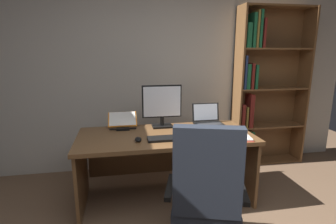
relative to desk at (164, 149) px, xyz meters
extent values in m
cube|color=#B2ADA3|center=(0.20, 0.85, 0.75)|extent=(5.05, 0.12, 2.57)
cube|color=brown|center=(0.00, -0.08, 0.17)|extent=(1.77, 0.80, 0.04)
cube|color=brown|center=(-0.85, -0.08, -0.19)|extent=(0.03, 0.74, 0.69)
cube|color=brown|center=(0.85, -0.08, -0.19)|extent=(0.03, 0.74, 0.69)
cube|color=brown|center=(0.00, 0.29, -0.16)|extent=(1.65, 0.03, 0.48)
cube|color=brown|center=(1.10, 0.63, 0.52)|extent=(0.02, 0.28, 2.12)
cube|color=brown|center=(2.07, 0.63, 0.52)|extent=(0.02, 0.28, 2.12)
cube|color=brown|center=(1.58, 0.77, 0.52)|extent=(1.00, 0.01, 2.12)
cube|color=brown|center=(1.58, 0.63, -0.52)|extent=(0.95, 0.26, 0.02)
cube|color=#512D66|center=(1.14, 0.61, -0.28)|extent=(0.03, 0.22, 0.46)
cube|color=black|center=(1.20, 0.60, -0.33)|extent=(0.05, 0.20, 0.36)
cube|color=olive|center=(1.25, 0.59, -0.34)|extent=(0.04, 0.18, 0.34)
cube|color=#195633|center=(1.31, 0.60, -0.28)|extent=(0.04, 0.20, 0.46)
cube|color=#512D66|center=(1.35, 0.59, -0.33)|extent=(0.03, 0.18, 0.37)
cube|color=brown|center=(1.58, 0.63, 0.00)|extent=(0.95, 0.26, 0.02)
cube|color=maroon|center=(1.15, 0.60, 0.17)|extent=(0.05, 0.20, 0.32)
cube|color=olive|center=(1.20, 0.58, 0.15)|extent=(0.03, 0.16, 0.28)
cube|color=maroon|center=(1.26, 0.59, 0.23)|extent=(0.06, 0.17, 0.45)
cube|color=brown|center=(1.58, 0.63, 0.52)|extent=(0.95, 0.26, 0.02)
cube|color=navy|center=(1.14, 0.60, 0.75)|extent=(0.03, 0.19, 0.43)
cube|color=#195633|center=(1.19, 0.60, 0.70)|extent=(0.05, 0.19, 0.32)
cube|color=maroon|center=(1.24, 0.58, 0.70)|extent=(0.04, 0.16, 0.33)
cube|color=#195633|center=(1.30, 0.61, 0.69)|extent=(0.03, 0.21, 0.31)
cube|color=brown|center=(1.58, 0.63, 1.05)|extent=(0.95, 0.26, 0.02)
cube|color=#195633|center=(1.16, 0.60, 1.21)|extent=(0.06, 0.20, 0.30)
cube|color=#195633|center=(1.22, 0.60, 1.27)|extent=(0.04, 0.19, 0.42)
cube|color=olive|center=(1.27, 0.61, 1.28)|extent=(0.03, 0.21, 0.45)
cube|color=#195633|center=(1.31, 0.59, 1.29)|extent=(0.03, 0.17, 0.46)
cube|color=maroon|center=(1.36, 0.61, 1.24)|extent=(0.03, 0.22, 0.36)
cube|color=brown|center=(1.58, 0.63, 1.57)|extent=(0.95, 0.26, 0.02)
cylinder|color=black|center=(0.18, -0.84, -0.34)|extent=(0.06, 0.06, 0.30)
cube|color=#232833|center=(0.18, -0.84, -0.15)|extent=(0.62, 0.60, 0.07)
cube|color=#232833|center=(0.13, -1.03, 0.21)|extent=(0.48, 0.23, 0.65)
cube|color=black|center=(-0.08, -0.76, -0.03)|extent=(0.16, 0.38, 0.04)
cube|color=black|center=(0.45, -0.92, -0.03)|extent=(0.16, 0.38, 0.04)
cube|color=black|center=(0.01, 0.19, 0.20)|extent=(0.22, 0.16, 0.02)
cylinder|color=black|center=(0.01, 0.19, 0.25)|extent=(0.04, 0.04, 0.09)
cube|color=black|center=(0.01, 0.20, 0.48)|extent=(0.44, 0.02, 0.36)
cube|color=silver|center=(0.01, 0.18, 0.48)|extent=(0.41, 0.00, 0.33)
cube|color=black|center=(0.54, 0.15, 0.20)|extent=(0.32, 0.22, 0.02)
cube|color=#2D2D30|center=(0.54, 0.13, 0.21)|extent=(0.27, 0.12, 0.00)
cube|color=black|center=(0.54, 0.28, 0.32)|extent=(0.32, 0.05, 0.21)
cube|color=silver|center=(0.54, 0.28, 0.32)|extent=(0.29, 0.04, 0.19)
cube|color=black|center=(0.01, -0.25, 0.20)|extent=(0.42, 0.15, 0.02)
ellipsoid|color=black|center=(-0.29, -0.25, 0.21)|extent=(0.06, 0.10, 0.04)
cube|color=black|center=(-0.43, 0.17, 0.20)|extent=(0.14, 0.12, 0.01)
cube|color=black|center=(-0.43, 0.12, 0.21)|extent=(0.28, 0.01, 0.01)
cube|color=orange|center=(-0.43, 0.28, 0.27)|extent=(0.32, 0.23, 0.12)
cube|color=white|center=(-0.43, 0.28, 0.28)|extent=(0.29, 0.21, 0.11)
cube|color=#DB422D|center=(0.47, -0.28, 0.19)|extent=(0.25, 0.31, 0.01)
cube|color=#DB422D|center=(0.69, -0.32, 0.19)|extent=(0.25, 0.31, 0.01)
cube|color=white|center=(0.47, -0.28, 0.21)|extent=(0.24, 0.29, 0.02)
cube|color=white|center=(0.69, -0.32, 0.21)|extent=(0.24, 0.29, 0.02)
cylinder|color=#B7B7BC|center=(0.58, -0.30, 0.20)|extent=(0.06, 0.25, 0.02)
cube|color=white|center=(0.32, -0.06, 0.19)|extent=(0.17, 0.23, 0.01)
cylinder|color=black|center=(0.34, -0.06, 0.20)|extent=(0.13, 0.06, 0.01)
camera|label=1|loc=(-0.44, -2.62, 1.02)|focal=28.21mm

